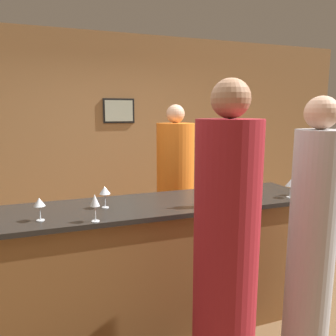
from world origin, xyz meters
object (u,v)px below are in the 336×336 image
bartender (175,196)px  wine_bottle_0 (207,192)px  guest_0 (311,243)px  wine_bottle_1 (241,184)px  guest_1 (225,265)px

bartender → wine_bottle_0: (-0.17, -1.10, 0.32)m
guest_0 → wine_bottle_1: bearing=108.2°
bartender → guest_1: guest_1 is taller
guest_0 → guest_1: (-0.73, -0.13, 0.02)m
guest_1 → guest_0: bearing=9.8°
guest_1 → wine_bottle_1: (0.54, 0.71, 0.28)m
wine_bottle_0 → wine_bottle_1: (0.36, 0.11, 0.01)m
guest_0 → wine_bottle_1: guest_0 is taller
bartender → guest_1: bearing=78.5°
bartender → wine_bottle_1: 1.07m
bartender → wine_bottle_1: size_ratio=5.83×
guest_1 → wine_bottle_0: size_ratio=6.69×
guest_1 → wine_bottle_1: guest_1 is taller
wine_bottle_0 → wine_bottle_1: wine_bottle_1 is taller
wine_bottle_0 → bartender: bearing=81.3°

